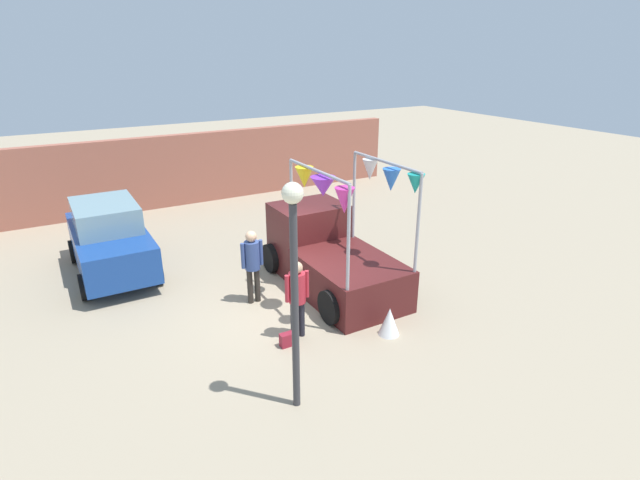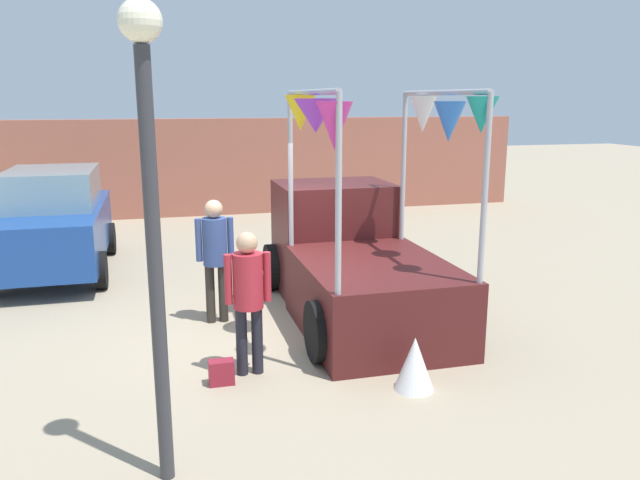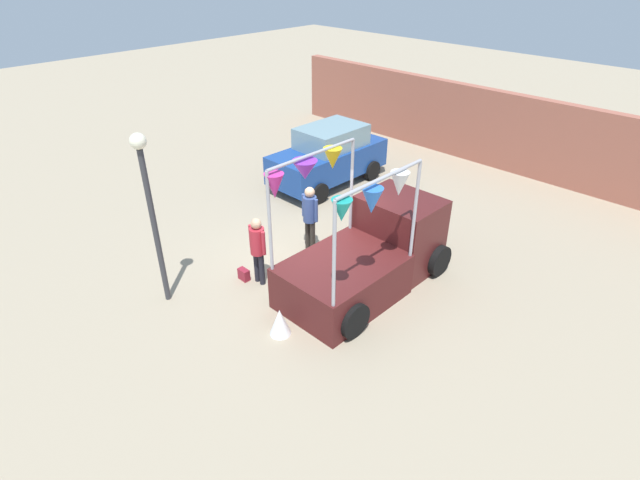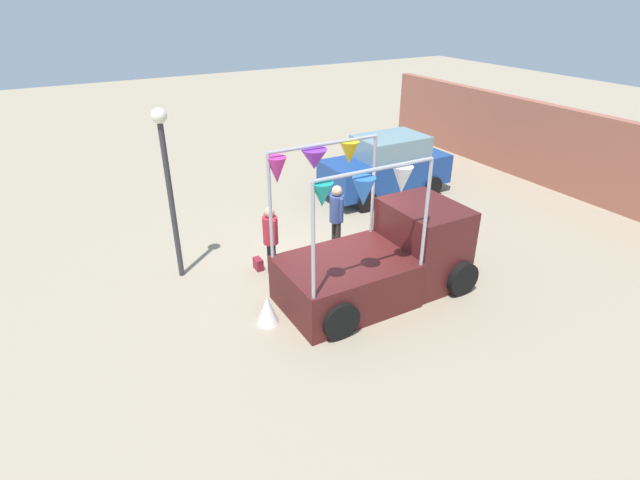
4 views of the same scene
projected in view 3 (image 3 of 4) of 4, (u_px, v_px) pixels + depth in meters
ground_plane at (311, 267)px, 12.23m from camera, size 60.00×60.00×0.00m
vendor_truck at (373, 250)px, 11.30m from camera, size 2.27×4.04×3.23m
parked_car at (329, 155)px, 16.06m from camera, size 1.88×4.00×1.88m
person_customer at (258, 245)px, 11.17m from camera, size 0.53×0.34×1.68m
person_vendor at (310, 213)px, 12.38m from camera, size 0.53×0.34×1.76m
handbag at (244, 274)px, 11.70m from camera, size 0.28×0.16×0.28m
street_lamp at (149, 197)px, 9.86m from camera, size 0.32×0.32×3.82m
brick_boundary_wall at (499, 130)px, 17.16m from camera, size 18.00×0.36×2.60m
folded_kite_bundle_white at (280, 322)px, 10.00m from camera, size 0.59×0.59×0.60m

